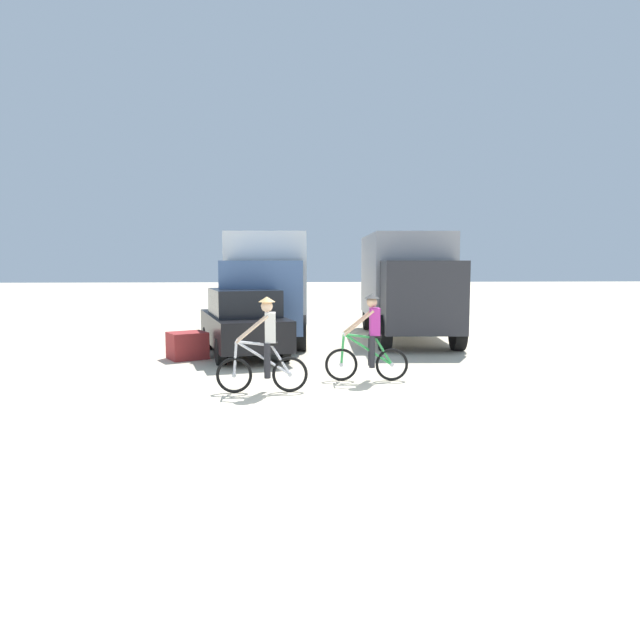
{
  "coord_description": "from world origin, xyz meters",
  "views": [
    {
      "loc": [
        -0.89,
        -10.16,
        2.46
      ],
      "look_at": [
        -0.09,
        3.29,
        1.1
      ],
      "focal_mm": 32.29,
      "sensor_mm": 36.0,
      "label": 1
    }
  ],
  "objects_px": {
    "box_truck_white_box": "(269,280)",
    "supply_crate": "(187,345)",
    "box_truck_grey_hauler": "(406,280)",
    "sedan_parked": "(243,322)",
    "cyclist_cowboy_hat": "(370,341)",
    "cyclist_orange_shirt": "(265,348)"
  },
  "relations": [
    {
      "from": "sedan_parked",
      "to": "cyclist_orange_shirt",
      "type": "relative_size",
      "value": 2.48
    },
    {
      "from": "cyclist_orange_shirt",
      "to": "cyclist_cowboy_hat",
      "type": "height_order",
      "value": "same"
    },
    {
      "from": "box_truck_white_box",
      "to": "sedan_parked",
      "type": "height_order",
      "value": "box_truck_white_box"
    },
    {
      "from": "box_truck_white_box",
      "to": "cyclist_orange_shirt",
      "type": "distance_m",
      "value": 7.93
    },
    {
      "from": "box_truck_white_box",
      "to": "supply_crate",
      "type": "bearing_deg",
      "value": -116.9
    },
    {
      "from": "supply_crate",
      "to": "box_truck_white_box",
      "type": "bearing_deg",
      "value": 63.1
    },
    {
      "from": "cyclist_cowboy_hat",
      "to": "supply_crate",
      "type": "xyz_separation_m",
      "value": [
        -4.24,
        3.0,
        -0.5
      ]
    },
    {
      "from": "box_truck_white_box",
      "to": "cyclist_cowboy_hat",
      "type": "distance_m",
      "value": 7.34
    },
    {
      "from": "box_truck_grey_hauler",
      "to": "cyclist_cowboy_hat",
      "type": "xyz_separation_m",
      "value": [
        -2.18,
        -6.73,
        -1.03
      ]
    },
    {
      "from": "box_truck_white_box",
      "to": "supply_crate",
      "type": "distance_m",
      "value": 4.65
    },
    {
      "from": "box_truck_grey_hauler",
      "to": "cyclist_cowboy_hat",
      "type": "bearing_deg",
      "value": -107.91
    },
    {
      "from": "sedan_parked",
      "to": "cyclist_orange_shirt",
      "type": "height_order",
      "value": "cyclist_orange_shirt"
    },
    {
      "from": "box_truck_grey_hauler",
      "to": "sedan_parked",
      "type": "distance_m",
      "value": 6.08
    },
    {
      "from": "box_truck_white_box",
      "to": "supply_crate",
      "type": "height_order",
      "value": "box_truck_white_box"
    },
    {
      "from": "sedan_parked",
      "to": "cyclist_cowboy_hat",
      "type": "relative_size",
      "value": 2.48
    },
    {
      "from": "box_truck_white_box",
      "to": "box_truck_grey_hauler",
      "type": "distance_m",
      "value": 4.43
    },
    {
      "from": "box_truck_grey_hauler",
      "to": "supply_crate",
      "type": "bearing_deg",
      "value": -149.79
    },
    {
      "from": "sedan_parked",
      "to": "cyclist_cowboy_hat",
      "type": "height_order",
      "value": "cyclist_cowboy_hat"
    },
    {
      "from": "sedan_parked",
      "to": "supply_crate",
      "type": "distance_m",
      "value": 1.56
    },
    {
      "from": "sedan_parked",
      "to": "box_truck_white_box",
      "type": "bearing_deg",
      "value": 80.36
    },
    {
      "from": "box_truck_grey_hauler",
      "to": "cyclist_orange_shirt",
      "type": "relative_size",
      "value": 3.77
    },
    {
      "from": "cyclist_cowboy_hat",
      "to": "supply_crate",
      "type": "bearing_deg",
      "value": 144.75
    }
  ]
}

